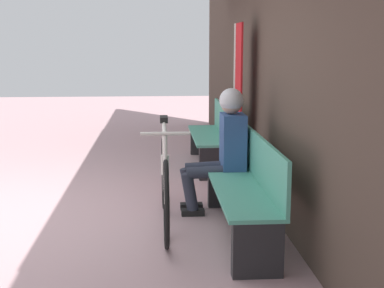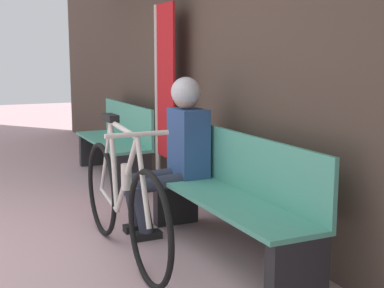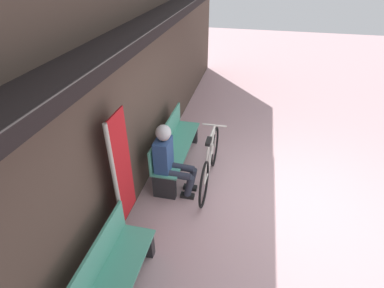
# 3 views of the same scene
# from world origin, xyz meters

# --- Properties ---
(ground_plane) EXTENTS (24.00, 24.00, 0.00)m
(ground_plane) POSITION_xyz_m (0.00, 0.00, 0.00)
(ground_plane) COLOR #C69EA3
(storefront_wall) EXTENTS (12.00, 0.56, 3.20)m
(storefront_wall) POSITION_xyz_m (0.00, 2.25, 1.66)
(storefront_wall) COLOR #4C3D33
(storefront_wall) RESTS_ON ground_plane
(park_bench_near) EXTENTS (1.76, 0.42, 0.83)m
(park_bench_near) POSITION_xyz_m (0.59, 1.86, 0.39)
(park_bench_near) COLOR #51A88E
(park_bench_near) RESTS_ON ground_plane
(bicycle) EXTENTS (1.76, 0.40, 0.96)m
(bicycle) POSITION_xyz_m (0.29, 1.18, 0.40)
(bicycle) COLOR black
(bicycle) RESTS_ON ground_plane
(person_seated) EXTENTS (0.34, 0.61, 1.20)m
(person_seated) POSITION_xyz_m (-0.08, 1.75, 0.68)
(person_seated) COLOR #2D3342
(person_seated) RESTS_ON ground_plane
(park_bench_far) EXTENTS (1.62, 0.42, 0.83)m
(park_bench_far) POSITION_xyz_m (-2.08, 1.85, 0.39)
(park_bench_far) COLOR #51A88E
(park_bench_far) RESTS_ON ground_plane
(banner_pole) EXTENTS (0.45, 0.05, 1.84)m
(banner_pole) POSITION_xyz_m (-1.08, 2.03, 1.06)
(banner_pole) COLOR #B7B2A8
(banner_pole) RESTS_ON ground_plane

